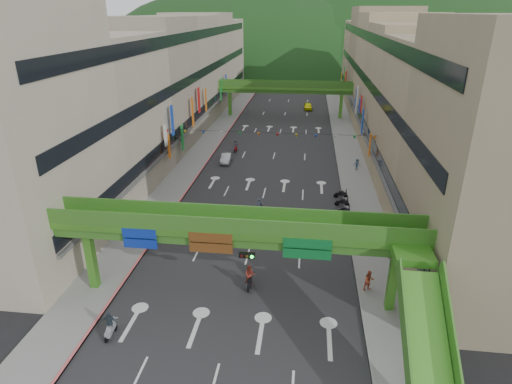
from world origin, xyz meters
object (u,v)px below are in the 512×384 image
Objects in this scene: scooter_rider_near at (259,208)px; pedestrian_red at (369,282)px; overpass_near at (247,242)px; car_yellow at (308,106)px; scooter_rider_mid at (250,277)px; car_silver at (226,158)px.

scooter_rider_near is 15.19m from pedestrian_red.
overpass_near is 6.71× the size of car_yellow.
scooter_rider_mid is (-0.13, 2.01, -4.20)m from overpass_near.
scooter_rider_mid is at bearing -86.89° from scooter_rider_near.
scooter_rider_mid reaches higher than pedestrian_red.
pedestrian_red is (9.66, -11.72, -0.11)m from scooter_rider_near.
scooter_rider_near reaches higher than car_yellow.
overpass_near is 67.55m from car_yellow.
scooter_rider_near is 0.48× the size of car_yellow.
pedestrian_red is at bearing -50.50° from scooter_rider_near.
scooter_rider_near is 1.03× the size of scooter_rider_mid.
scooter_rider_mid is 65.40m from car_yellow.
overpass_near is 4.65m from scooter_rider_mid.
scooter_rider_mid is at bearing -97.00° from car_yellow.
pedestrian_red is at bearing -62.93° from car_silver.
overpass_near reaches higher than pedestrian_red.
car_yellow reaches higher than car_silver.
car_yellow is at bearing 70.31° from car_silver.
scooter_rider_near is at bearing 93.18° from overpass_near.
overpass_near is 14.98m from scooter_rider_near.
car_yellow is (3.83, 65.29, -0.30)m from scooter_rider_mid.
overpass_near is at bearing -86.82° from scooter_rider_near.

